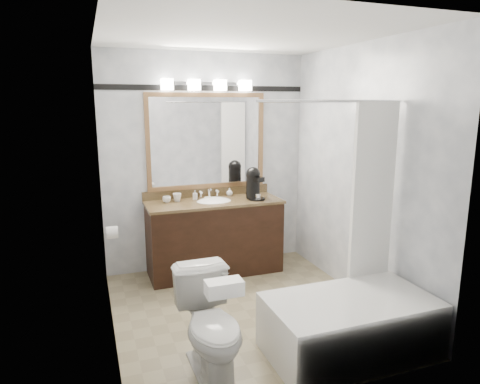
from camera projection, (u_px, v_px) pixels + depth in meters
name	position (u px, v px, depth m)	size (l,w,h in m)	color
room	(246.00, 181.00, 3.81)	(2.42, 2.62, 2.52)	gray
vanity	(214.00, 235.00, 4.92)	(1.53, 0.58, 0.97)	black
mirror	(207.00, 141.00, 4.94)	(1.40, 0.04, 1.10)	#956B43
vanity_light_bar	(207.00, 85.00, 4.76)	(1.02, 0.14, 0.12)	silver
accent_stripe	(206.00, 88.00, 4.83)	(2.40, 0.01, 0.06)	black
bathtub	(351.00, 317.00, 3.37)	(1.30, 0.75, 1.96)	white
tp_roll	(112.00, 232.00, 4.16)	(0.12, 0.12, 0.11)	white
toilet	(211.00, 326.00, 3.06)	(0.42, 0.73, 0.75)	white
tissue_box	(224.00, 288.00, 2.69)	(0.23, 0.13, 0.10)	white
coffee_maker	(253.00, 183.00, 4.89)	(0.20, 0.24, 0.37)	black
cup_left	(167.00, 199.00, 4.74)	(0.09, 0.09, 0.07)	white
cup_right	(177.00, 197.00, 4.80)	(0.10, 0.10, 0.09)	white
soap_bottle_a	(195.00, 195.00, 4.90)	(0.05, 0.05, 0.10)	white
soap_bottle_b	(229.00, 192.00, 5.08)	(0.07, 0.07, 0.10)	white
soap_bar	(208.00, 198.00, 4.93)	(0.07, 0.05, 0.02)	beige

